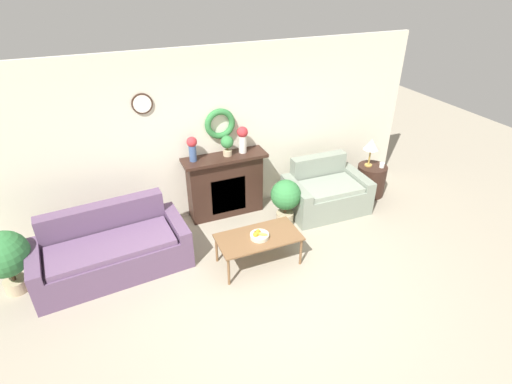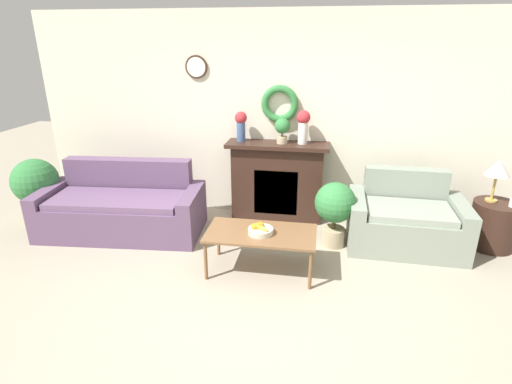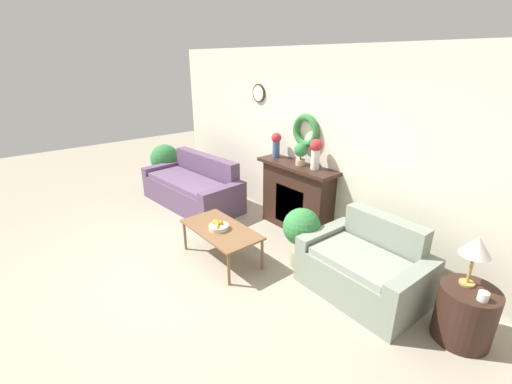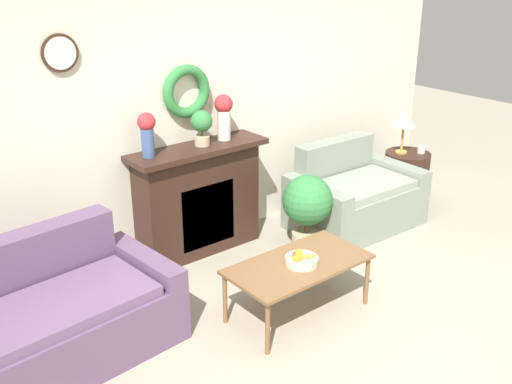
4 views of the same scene
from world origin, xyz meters
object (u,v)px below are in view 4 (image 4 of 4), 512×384
object	(u,v)px
vase_on_mantel_left	(147,131)
potted_plant_on_mantel	(202,125)
fruit_bowl	(301,259)
mug	(421,149)
vase_on_mantel_right	(224,113)
loveseat_right	(354,197)
coffee_table	(298,267)
fireplace	(199,199)
table_lamp	(404,120)
couch_left	(30,329)
side_table_by_loveseat	(406,176)
potted_plant_floor_by_loveseat	(307,206)

from	to	relation	value
vase_on_mantel_left	potted_plant_on_mantel	distance (m)	0.55
fruit_bowl	potted_plant_on_mantel	bearing A→B (deg)	87.27
mug	vase_on_mantel_right	xyz separation A→B (m)	(-2.42, 0.51, 0.72)
loveseat_right	fruit_bowl	world-z (taller)	loveseat_right
coffee_table	vase_on_mantel_left	world-z (taller)	vase_on_mantel_left
mug	fireplace	bearing A→B (deg)	169.57
coffee_table	table_lamp	distance (m)	2.82
coffee_table	fruit_bowl	size ratio (longest dim) A/B	4.40
couch_left	loveseat_right	world-z (taller)	couch_left
fruit_bowl	loveseat_right	bearing A→B (deg)	29.29
fireplace	coffee_table	world-z (taller)	fireplace
mug	couch_left	bearing A→B (deg)	-177.13
fruit_bowl	side_table_by_loveseat	distance (m)	2.84
vase_on_mantel_left	potted_plant_floor_by_loveseat	world-z (taller)	vase_on_mantel_left
vase_on_mantel_left	mug	bearing A→B (deg)	-8.97
fruit_bowl	potted_plant_floor_by_loveseat	world-z (taller)	potted_plant_floor_by_loveseat
couch_left	vase_on_mantel_left	world-z (taller)	vase_on_mantel_left
couch_left	fruit_bowl	bearing A→B (deg)	-24.99
couch_left	potted_plant_on_mantel	bearing A→B (deg)	15.56
side_table_by_loveseat	vase_on_mantel_left	bearing A→B (deg)	172.33
potted_plant_floor_by_loveseat	vase_on_mantel_left	bearing A→B (deg)	150.94
couch_left	vase_on_mantel_right	size ratio (longest dim) A/B	4.82
side_table_by_loveseat	table_lamp	distance (m)	0.68
fireplace	potted_plant_on_mantel	size ratio (longest dim) A/B	4.10
loveseat_right	side_table_by_loveseat	bearing A→B (deg)	7.85
potted_plant_floor_by_loveseat	potted_plant_on_mantel	bearing A→B (deg)	136.25
potted_plant_floor_by_loveseat	coffee_table	bearing A→B (deg)	-137.18
fireplace	vase_on_mantel_right	world-z (taller)	vase_on_mantel_right
side_table_by_loveseat	coffee_table	bearing A→B (deg)	-159.43
table_lamp	vase_on_mantel_right	bearing A→B (deg)	170.68
mug	loveseat_right	bearing A→B (deg)	-178.92
table_lamp	potted_plant_on_mantel	size ratio (longest dim) A/B	1.54
fireplace	table_lamp	bearing A→B (deg)	-8.06
fireplace	fruit_bowl	size ratio (longest dim) A/B	5.17
mug	vase_on_mantel_right	bearing A→B (deg)	168.10
fruit_bowl	coffee_table	bearing A→B (deg)	76.57
fireplace	loveseat_right	bearing A→B (deg)	-18.17
fruit_bowl	side_table_by_loveseat	bearing A→B (deg)	21.11
mug	potted_plant_floor_by_loveseat	xyz separation A→B (m)	(-1.98, -0.19, -0.11)
vase_on_mantel_left	potted_plant_floor_by_loveseat	size ratio (longest dim) A/B	0.49
fireplace	fruit_bowl	xyz separation A→B (m)	(-0.01, -1.43, -0.04)
coffee_table	fruit_bowl	distance (m)	0.09
side_table_by_loveseat	vase_on_mantel_right	distance (m)	2.56
loveseat_right	potted_plant_on_mantel	size ratio (longest dim) A/B	4.10
fireplace	fruit_bowl	distance (m)	1.43
couch_left	mug	distance (m)	4.65
fruit_bowl	table_lamp	world-z (taller)	table_lamp
vase_on_mantel_right	coffee_table	bearing A→B (deg)	-102.96
side_table_by_loveseat	potted_plant_on_mantel	size ratio (longest dim) A/B	1.71
mug	potted_plant_on_mantel	distance (m)	2.81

